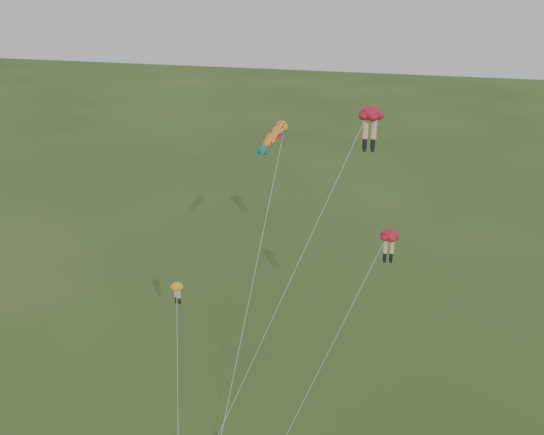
# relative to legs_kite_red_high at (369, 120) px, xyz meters

# --- Properties ---
(legs_kite_red_high) EXTENTS (8.87, 10.35, 20.46)m
(legs_kite_red_high) POSITION_rel_legs_kite_red_high_xyz_m (0.00, 0.00, 0.00)
(legs_kite_red_high) COLOR #B61227
(legs_kite_red_high) RESTS_ON ground
(legs_kite_red_mid) EXTENTS (6.44, 5.82, 14.02)m
(legs_kite_red_mid) POSITION_rel_legs_kite_red_high_xyz_m (1.93, -4.45, -6.37)
(legs_kite_red_mid) COLOR #B61227
(legs_kite_red_mid) RESTS_ON ground
(legs_kite_yellow) EXTENTS (2.57, 6.46, 9.45)m
(legs_kite_yellow) POSITION_rel_legs_kite_red_high_xyz_m (-11.22, -6.23, -10.99)
(legs_kite_yellow) COLOR gold
(legs_kite_yellow) RESTS_ON ground
(fish_kite) EXTENTS (2.15, 13.93, 18.98)m
(fish_kite) POSITION_rel_legs_kite_red_high_xyz_m (-6.50, 1.22, -1.85)
(fish_kite) COLOR yellow
(fish_kite) RESTS_ON ground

